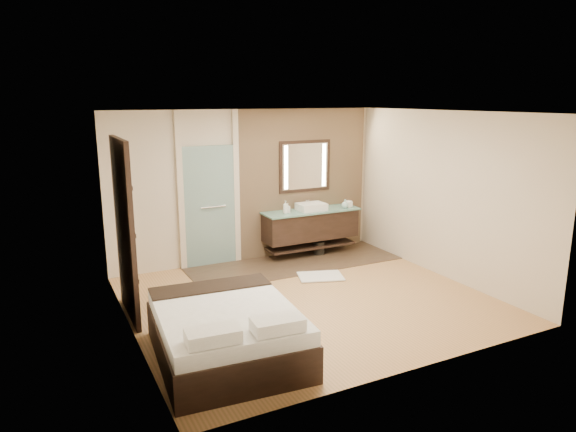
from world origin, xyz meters
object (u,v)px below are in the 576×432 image
mirror_unit (305,166)px  waste_bin (319,248)px  bed (227,332)px  vanity (311,225)px

mirror_unit → waste_bin: (0.15, -0.31, -1.52)m
mirror_unit → bed: 4.45m
vanity → waste_bin: 0.48m
vanity → waste_bin: (0.15, -0.07, -0.45)m
mirror_unit → vanity: bearing=-90.0°
mirror_unit → bed: mirror_unit is taller
mirror_unit → waste_bin: bearing=-64.6°
vanity → mirror_unit: 1.10m
bed → waste_bin: (2.90, 2.92, -0.17)m
bed → mirror_unit: bearing=54.1°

